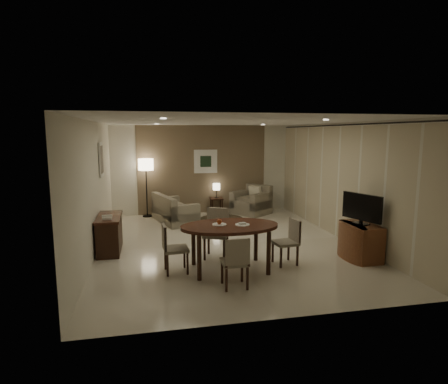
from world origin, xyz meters
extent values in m
cube|color=beige|center=(0.00, 0.00, 0.00)|extent=(5.50, 7.00, 0.00)
cube|color=white|center=(0.00, 0.00, 2.70)|extent=(5.50, 7.00, 0.00)
cube|color=brown|center=(0.00, 3.50, 1.35)|extent=(5.50, 0.00, 2.70)
cube|color=silver|center=(-2.75, 0.00, 1.35)|extent=(0.00, 7.00, 2.70)
cube|color=silver|center=(2.75, 0.00, 1.35)|extent=(0.00, 7.00, 2.70)
cube|color=brown|center=(0.00, 3.48, 1.35)|extent=(3.96, 0.03, 2.70)
cylinder|color=black|center=(2.68, 0.00, 2.64)|extent=(0.03, 6.80, 0.03)
cube|color=silver|center=(0.10, 3.46, 1.60)|extent=(0.72, 0.03, 0.72)
cube|color=black|center=(0.10, 3.44, 1.60)|extent=(0.34, 0.01, 0.34)
cube|color=silver|center=(-2.72, 1.20, 1.85)|extent=(0.03, 0.60, 0.80)
cube|color=gray|center=(-2.71, 1.20, 1.85)|extent=(0.01, 0.46, 0.64)
cylinder|color=white|center=(-1.40, -1.80, 2.69)|extent=(0.10, 0.10, 0.01)
cylinder|color=white|center=(1.40, -1.80, 2.69)|extent=(0.10, 0.10, 0.01)
cylinder|color=white|center=(-1.40, 1.80, 2.69)|extent=(0.10, 0.10, 0.01)
cylinder|color=white|center=(1.40, 1.80, 2.69)|extent=(0.10, 0.10, 0.01)
cylinder|color=white|center=(-0.44, -1.52, 0.84)|extent=(0.26, 0.26, 0.02)
cylinder|color=white|center=(-0.04, -1.62, 0.84)|extent=(0.26, 0.26, 0.02)
sphere|color=#9B3411|center=(-0.44, -1.52, 0.89)|extent=(0.09, 0.09, 0.09)
cube|color=white|center=(-0.04, -1.62, 0.86)|extent=(0.12, 0.08, 0.03)
cylinder|color=#382E1F|center=(0.40, 2.44, 0.01)|extent=(1.27, 1.27, 0.01)
camera|label=1|loc=(-1.69, -7.92, 2.45)|focal=30.00mm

